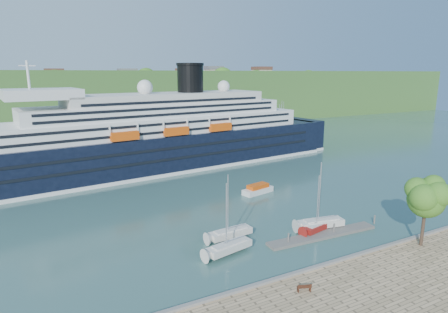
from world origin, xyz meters
TOP-DOWN VIEW (x-y plane):
  - ground at (0.00, 0.00)m, footprint 400.00×400.00m
  - far_hillside at (0.00, 145.00)m, footprint 400.00×50.00m
  - quay_coping at (0.00, -0.20)m, footprint 220.00×0.50m
  - cruise_ship at (-5.83, 56.00)m, footprint 114.55×29.22m
  - park_bench at (-6.67, -3.23)m, footprint 1.66×1.12m
  - promenade_tree at (13.74, -1.90)m, footprint 6.14×6.14m
  - floating_pontoon at (5.76, 7.71)m, footprint 17.91×3.04m
  - sailboat_white_near at (-8.73, 9.25)m, footprint 7.39×3.41m
  - sailboat_red at (6.25, 9.32)m, footprint 6.68×3.09m
  - sailboat_white_far at (7.20, 9.77)m, footprint 7.94×3.46m
  - tender_launch at (8.10, 28.83)m, footprint 6.95×3.63m
  - sailboat_extra at (-6.44, 13.06)m, footprint 7.15×2.50m

SIDE VIEW (x-z plane):
  - ground at x=0.00m, z-range 0.00..0.00m
  - floating_pontoon at x=5.76m, z-range 0.00..0.40m
  - tender_launch at x=8.10m, z-range 0.00..1.83m
  - quay_coping at x=0.00m, z-range 1.00..1.30m
  - park_bench at x=-6.67m, z-range 1.00..1.98m
  - sailboat_red at x=6.25m, z-range 0.00..8.33m
  - sailboat_extra at x=-6.44m, z-range 0.00..9.07m
  - sailboat_white_near at x=-8.73m, z-range 0.00..9.22m
  - sailboat_white_far at x=7.20m, z-range 0.00..9.92m
  - promenade_tree at x=13.74m, z-range 1.00..11.17m
  - far_hillside at x=0.00m, z-range 0.00..24.00m
  - cruise_ship at x=-5.83m, z-range 0.00..25.47m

